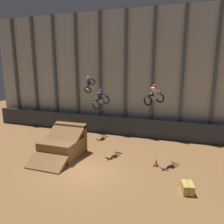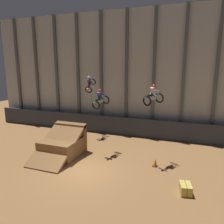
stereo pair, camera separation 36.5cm
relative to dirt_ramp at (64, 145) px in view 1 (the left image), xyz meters
name	(u,v)px [view 1 (the left image)]	position (x,y,z in m)	size (l,w,h in m)	color
ground_plane	(87,173)	(3.03, -2.15, -0.85)	(60.00, 60.00, 0.00)	olive
arena_back_wall	(126,74)	(3.03, 7.45, 5.39)	(32.00, 0.40, 12.47)	#ADB2B7
lower_barrier	(123,126)	(3.03, 6.47, 0.11)	(31.36, 0.20, 1.91)	#2D333D
dirt_ramp	(64,145)	(0.00, 0.00, 0.00)	(2.82, 4.46, 2.48)	brown
rider_bike_left_air	(89,84)	(-0.11, 5.32, 4.46)	(0.91, 1.87, 1.70)	black
rider_bike_center_air	(101,100)	(2.62, 1.55, 3.57)	(1.03, 1.87, 1.57)	black
rider_bike_right_air	(154,96)	(6.84, 1.17, 4.08)	(1.38, 1.76, 1.48)	black
traffic_cone_near_ramp	(156,162)	(7.29, 0.41, -0.57)	(0.36, 0.36, 0.58)	black
hay_bale_trackside	(188,188)	(9.44, -2.39, -0.57)	(0.78, 1.01, 0.57)	#CCB751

